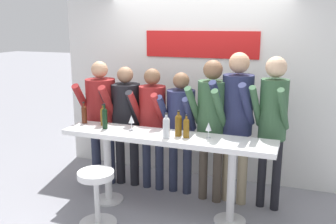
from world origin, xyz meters
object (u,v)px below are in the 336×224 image
object	(u,v)px
person_left	(126,114)
wine_bottle_3	(166,126)
wine_bottle_4	(186,127)
person_right	(237,112)
person_center	(180,120)
tasting_table	(166,148)
wine_bottle_1	(105,117)
bar_stool	(97,190)
wine_bottle_0	(84,113)
wine_glass_1	(209,127)
person_center_right	(211,115)
person_center_left	(152,116)
person_far_right	(273,115)
wine_bottle_2	(178,124)
person_far_left	(101,110)
wine_bottle_5	(103,115)
wine_glass_0	(131,120)

from	to	relation	value
person_left	wine_bottle_3	world-z (taller)	person_left
wine_bottle_4	person_right	bearing A→B (deg)	48.48
person_center	person_left	bearing A→B (deg)	-176.84
tasting_table	wine_bottle_1	distance (m)	0.83
tasting_table	bar_stool	distance (m)	0.89
bar_stool	person_left	world-z (taller)	person_left
wine_bottle_0	wine_glass_1	bearing A→B (deg)	-2.48
person_left	person_center_right	size ratio (longest dim) A/B	0.92
person_center_left	wine_bottle_1	world-z (taller)	person_center_left
person_center_left	wine_bottle_0	world-z (taller)	person_center_left
person_left	person_far_right	size ratio (longest dim) A/B	0.89
wine_bottle_2	bar_stool	bearing A→B (deg)	-142.81
person_right	wine_bottle_1	size ratio (longest dim) A/B	6.00
person_far_left	person_center_right	world-z (taller)	person_center_right
wine_bottle_3	wine_bottle_5	world-z (taller)	wine_bottle_3
wine_glass_0	wine_bottle_4	bearing A→B (deg)	-5.81
person_far_right	tasting_table	bearing A→B (deg)	-146.39
person_center_left	person_far_right	world-z (taller)	person_far_right
wine_bottle_1	person_center	bearing A→B (deg)	35.39
person_center	wine_glass_1	xyz separation A→B (m)	(0.49, -0.49, 0.09)
wine_glass_1	person_center	bearing A→B (deg)	135.05
person_center_left	person_center	world-z (taller)	person_center_left
bar_stool	wine_bottle_0	bearing A→B (deg)	129.02
person_right	wine_bottle_5	size ratio (longest dim) A/B	6.88
person_center	wine_bottle_0	distance (m)	1.22
person_center	wine_bottle_2	bearing A→B (deg)	-71.21
bar_stool	person_center_right	size ratio (longest dim) A/B	0.35
wine_bottle_2	wine_bottle_5	world-z (taller)	wine_bottle_2
person_far_left	wine_bottle_2	world-z (taller)	person_far_left
person_far_left	wine_bottle_2	distance (m)	1.34
person_far_right	wine_bottle_4	bearing A→B (deg)	-139.66
person_far_right	wine_bottle_5	size ratio (longest dim) A/B	6.76
person_right	person_center_right	bearing A→B (deg)	-157.27
wine_bottle_1	person_left	bearing A→B (deg)	89.10
person_center_left	wine_glass_1	world-z (taller)	person_center_left
bar_stool	person_far_left	size ratio (longest dim) A/B	0.37
bar_stool	wine_glass_0	bearing A→B (deg)	76.45
wine_glass_1	person_left	bearing A→B (deg)	158.96
person_center_left	person_right	distance (m)	1.10
person_center_left	person_center_right	size ratio (longest dim) A/B	0.92
wine_bottle_0	wine_bottle_1	xyz separation A→B (m)	(0.37, -0.13, 0.01)
wine_glass_0	wine_bottle_3	bearing A→B (deg)	-17.59
wine_bottle_4	wine_bottle_2	bearing A→B (deg)	162.27
wine_bottle_2	wine_bottle_5	size ratio (longest dim) A/B	1.09
wine_bottle_0	wine_bottle_5	bearing A→B (deg)	-0.92
person_right	wine_bottle_0	xyz separation A→B (m)	(-1.85, -0.38, -0.09)
person_right	wine_glass_0	world-z (taller)	person_right
person_center	person_far_right	size ratio (longest dim) A/B	0.87
wine_glass_0	person_far_left	bearing A→B (deg)	147.20
wine_bottle_0	wine_bottle_2	size ratio (longest dim) A/B	0.93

